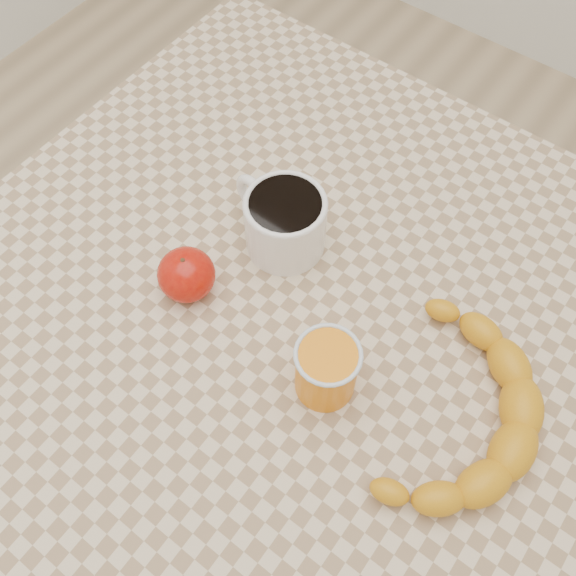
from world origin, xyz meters
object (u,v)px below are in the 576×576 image
Objects in this scene: coffee_mug at (284,220)px; banana at (458,413)px; table at (288,330)px; orange_juice_glass at (326,369)px; apple at (186,275)px.

coffee_mug is 0.47× the size of banana.
table is at bearing -49.69° from coffee_mug.
coffee_mug is 0.19m from orange_juice_glass.
orange_juice_glass reaches higher than banana.
orange_juice_glass is 0.14m from banana.
banana is at bearing -3.99° from table.
coffee_mug reaches higher than table.
coffee_mug is at bearing 67.51° from apple.
apple is 0.25× the size of banana.
apple is at bearing -178.26° from banana.
orange_juice_glass is 1.06× the size of apple.
coffee_mug reaches higher than orange_juice_glass.
table is 5.71× the size of coffee_mug.
coffee_mug is at bearing 130.31° from table.
apple is 0.33m from banana.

